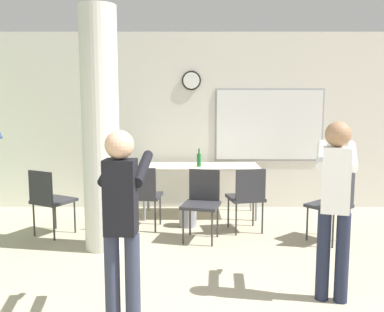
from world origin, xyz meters
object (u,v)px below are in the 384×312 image
(bottle_on_table, at_px, (199,160))
(folding_table, at_px, (200,169))
(chair_table_left, at_px, (143,193))
(chair_table_right, at_px, (247,195))
(person_playing_side, at_px, (335,197))
(chair_near_pillar, at_px, (49,197))
(chair_table_front, at_px, (202,199))
(person_playing_front, at_px, (121,216))
(chair_mid_room, at_px, (334,202))

(bottle_on_table, bearing_deg, folding_table, 78.71)
(folding_table, distance_m, chair_table_left, 1.06)
(folding_table, bearing_deg, bottle_on_table, -101.29)
(chair_table_right, xyz_separation_m, chair_table_left, (-1.38, 0.12, 0.00))
(chair_table_right, distance_m, person_playing_side, 2.03)
(folding_table, bearing_deg, chair_near_pillar, -153.48)
(chair_table_front, relative_size, person_playing_front, 0.56)
(bottle_on_table, relative_size, person_playing_front, 0.17)
(chair_table_right, xyz_separation_m, chair_table_front, (-0.60, -0.27, 0.00))
(person_playing_front, bearing_deg, chair_mid_room, 42.10)
(chair_table_right, bearing_deg, person_playing_side, -75.28)
(chair_near_pillar, height_order, chair_table_right, same)
(bottle_on_table, bearing_deg, chair_table_left, -141.18)
(folding_table, height_order, chair_table_front, chair_table_front)
(chair_near_pillar, bearing_deg, person_playing_front, -60.22)
(chair_table_right, distance_m, chair_table_left, 1.39)
(chair_table_front, height_order, chair_mid_room, same)
(chair_near_pillar, relative_size, chair_table_front, 1.00)
(chair_table_front, height_order, person_playing_front, person_playing_front)
(bottle_on_table, bearing_deg, person_playing_front, -101.03)
(chair_near_pillar, relative_size, chair_table_right, 1.00)
(person_playing_side, bearing_deg, bottle_on_table, 113.05)
(folding_table, height_order, chair_mid_room, chair_mid_room)
(folding_table, xyz_separation_m, chair_mid_room, (1.62, -1.23, -0.21))
(folding_table, distance_m, chair_table_front, 1.10)
(chair_mid_room, distance_m, person_playing_front, 3.07)
(person_playing_front, height_order, person_playing_side, person_playing_side)
(chair_table_right, bearing_deg, person_playing_front, -116.90)
(chair_table_front, bearing_deg, chair_table_right, 23.98)
(person_playing_side, bearing_deg, chair_mid_room, 71.36)
(chair_mid_room, bearing_deg, person_playing_front, -137.90)
(chair_table_left, bearing_deg, chair_near_pillar, -166.67)
(bottle_on_table, bearing_deg, chair_mid_room, -34.94)
(person_playing_front, bearing_deg, chair_table_right, 63.10)
(folding_table, bearing_deg, chair_table_right, -53.36)
(chair_table_right, bearing_deg, chair_table_left, 175.02)
(person_playing_front, xyz_separation_m, person_playing_side, (1.75, 0.53, 0.02))
(folding_table, xyz_separation_m, person_playing_front, (-0.64, -3.27, 0.19))
(folding_table, height_order, person_playing_side, person_playing_side)
(chair_mid_room, bearing_deg, chair_table_front, 174.82)
(folding_table, height_order, bottle_on_table, bottle_on_table)
(chair_near_pillar, bearing_deg, chair_table_right, 3.53)
(chair_near_pillar, bearing_deg, bottle_on_table, 24.68)
(chair_table_right, bearing_deg, chair_mid_room, -22.18)
(folding_table, height_order, chair_table_left, chair_table_left)
(chair_table_left, bearing_deg, person_playing_side, -47.26)
(chair_table_front, height_order, person_playing_side, person_playing_side)
(person_playing_front, bearing_deg, chair_table_left, 93.06)
(folding_table, bearing_deg, chair_table_front, -89.64)
(bottle_on_table, height_order, chair_table_front, bottle_on_table)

